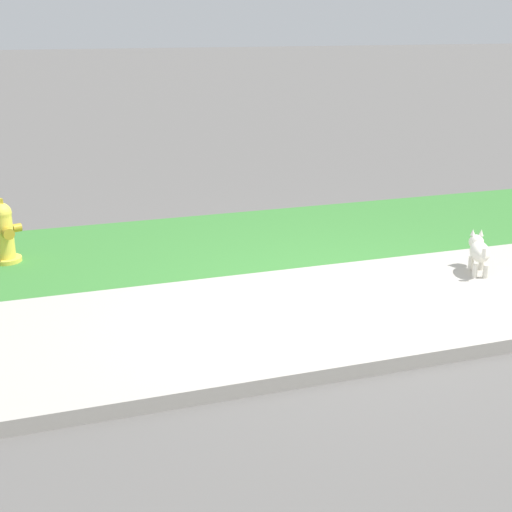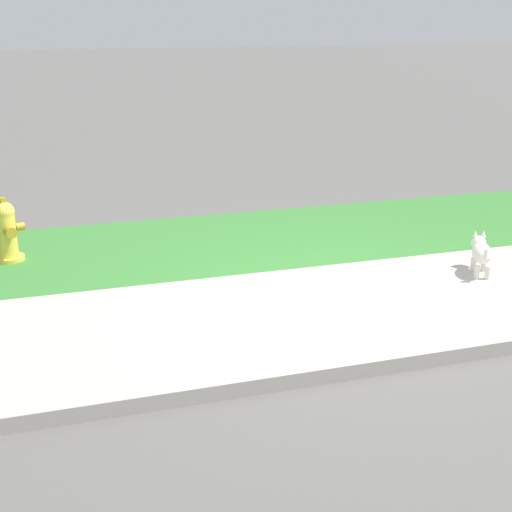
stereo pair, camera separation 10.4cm
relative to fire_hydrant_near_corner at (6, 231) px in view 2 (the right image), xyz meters
name	(u,v)px [view 2 (the right image)]	position (x,y,z in m)	size (l,w,h in m)	color
ground_plane	(352,307)	(2.99, -2.32, -0.33)	(120.00, 120.00, 0.00)	#5B5956
sidewalk_pavement	(352,306)	(2.99, -2.32, -0.33)	(18.00, 2.22, 0.01)	#ADA89E
grass_verge	(271,237)	(2.99, -0.01, -0.33)	(18.00, 2.39, 0.01)	#387A33
street_curb	(418,357)	(2.99, -3.51, -0.27)	(18.00, 0.16, 0.12)	#ADA89E
fire_hydrant_near_corner	(6,231)	(0.00, 0.00, 0.00)	(0.40, 0.37, 0.70)	yellow
small_white_dog	(481,252)	(4.62, -1.91, -0.10)	(0.35, 0.51, 0.41)	silver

